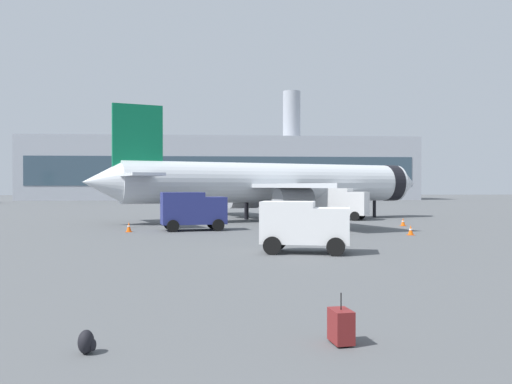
# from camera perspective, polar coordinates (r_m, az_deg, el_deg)

# --- Properties ---
(airplane_at_gate) EXTENTS (34.53, 31.62, 10.50)m
(airplane_at_gate) POSITION_cam_1_polar(r_m,az_deg,el_deg) (52.99, 1.79, 0.94)
(airplane_at_gate) COLOR silver
(airplane_at_gate) RESTS_ON ground
(service_truck) EXTENTS (5.13, 3.28, 2.90)m
(service_truck) POSITION_cam_1_polar(r_m,az_deg,el_deg) (41.25, -6.69, -1.82)
(service_truck) COLOR navy
(service_truck) RESTS_ON ground
(fuel_truck) EXTENTS (6.42, 4.98, 3.20)m
(fuel_truck) POSITION_cam_1_polar(r_m,az_deg,el_deg) (54.94, 8.47, -1.04)
(fuel_truck) COLOR white
(fuel_truck) RESTS_ON ground
(cargo_van) EXTENTS (4.75, 3.22, 2.60)m
(cargo_van) POSITION_cam_1_polar(r_m,az_deg,el_deg) (27.39, 5.07, -3.39)
(cargo_van) COLOR white
(cargo_van) RESTS_ON ground
(safety_cone_near) EXTENTS (0.44, 0.44, 0.69)m
(safety_cone_near) POSITION_cam_1_polar(r_m,az_deg,el_deg) (38.64, 15.98, -3.89)
(safety_cone_near) COLOR #F2590C
(safety_cone_near) RESTS_ON ground
(safety_cone_mid) EXTENTS (0.44, 0.44, 0.70)m
(safety_cone_mid) POSITION_cam_1_polar(r_m,az_deg,el_deg) (51.61, -7.00, -2.73)
(safety_cone_mid) COLOR #F2590C
(safety_cone_mid) RESTS_ON ground
(safety_cone_far) EXTENTS (0.44, 0.44, 0.75)m
(safety_cone_far) POSITION_cam_1_polar(r_m,az_deg,el_deg) (40.80, -13.24, -3.60)
(safety_cone_far) COLOR #F2590C
(safety_cone_far) RESTS_ON ground
(safety_cone_outer) EXTENTS (0.44, 0.44, 0.69)m
(safety_cone_outer) POSITION_cam_1_polar(r_m,az_deg,el_deg) (47.30, 15.22, -3.06)
(safety_cone_outer) COLOR #F2590C
(safety_cone_outer) RESTS_ON ground
(rolling_suitcase) EXTENTS (0.48, 0.69, 1.10)m
(rolling_suitcase) POSITION_cam_1_polar(r_m,az_deg,el_deg) (12.01, 8.94, -13.76)
(rolling_suitcase) COLOR maroon
(rolling_suitcase) RESTS_ON ground
(traveller_backpack) EXTENTS (0.36, 0.40, 0.48)m
(traveller_backpack) POSITION_cam_1_polar(r_m,az_deg,el_deg) (11.79, -17.39, -14.85)
(traveller_backpack) COLOR black
(traveller_backpack) RESTS_ON ground
(terminal_building) EXTENTS (95.87, 17.43, 27.30)m
(terminal_building) POSITION_cam_1_polar(r_m,az_deg,el_deg) (136.01, -3.51, 2.49)
(terminal_building) COLOR #9EA3AD
(terminal_building) RESTS_ON ground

